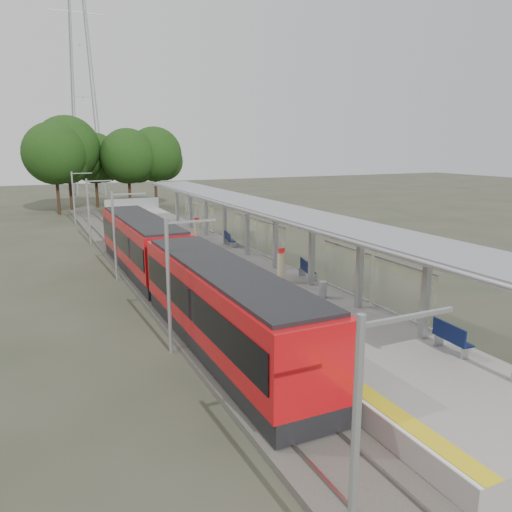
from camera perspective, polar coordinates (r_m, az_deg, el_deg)
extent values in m
plane|color=#474438|center=(17.79, 17.95, -15.11)|extent=(200.00, 200.00, 0.00)
cube|color=#59544C|center=(32.93, -12.81, -1.69)|extent=(3.00, 70.00, 0.24)
cube|color=gray|center=(34.04, -5.44, -0.31)|extent=(6.00, 50.00, 1.00)
cube|color=gold|center=(33.18, -9.60, 0.14)|extent=(0.60, 50.00, 0.02)
cube|color=#9EA0A5|center=(57.66, -13.98, 5.82)|extent=(6.00, 0.10, 1.20)
cube|color=black|center=(19.71, -3.62, -9.59)|extent=(2.50, 13.50, 0.70)
cube|color=red|center=(19.17, -3.69, -5.16)|extent=(2.65, 13.50, 2.50)
cube|color=black|center=(19.15, -3.69, -5.02)|extent=(2.72, 12.96, 1.20)
cube|color=black|center=(18.81, -3.74, -1.39)|extent=(2.40, 12.82, 0.15)
cube|color=#0C7980|center=(19.72, 0.01, -5.07)|extent=(0.04, 1.30, 2.00)
cylinder|color=black|center=(15.97, 2.94, -16.42)|extent=(2.20, 0.70, 0.70)
cube|color=black|center=(32.66, -12.80, -0.85)|extent=(2.50, 13.50, 0.70)
cube|color=red|center=(32.33, -12.94, 1.91)|extent=(2.65, 13.50, 2.50)
cube|color=black|center=(32.32, -12.94, 1.99)|extent=(2.72, 12.96, 1.20)
cube|color=black|center=(32.12, -13.05, 4.18)|extent=(2.40, 12.83, 0.15)
cube|color=#0C7980|center=(32.67, -10.60, 1.85)|extent=(0.04, 1.30, 2.00)
cylinder|color=black|center=(28.28, -10.66, -3.48)|extent=(2.20, 0.70, 0.70)
cube|color=black|center=(25.68, -9.48, -1.27)|extent=(2.30, 0.80, 2.40)
cube|color=#9EA0A5|center=(19.42, 18.83, -4.05)|extent=(0.25, 0.25, 3.50)
cube|color=#9EA0A5|center=(22.34, 11.75, -1.48)|extent=(0.25, 0.25, 3.50)
cube|color=#9EA0A5|center=(25.55, 6.39, 0.48)|extent=(0.25, 0.25, 3.50)
cube|color=#9EA0A5|center=(28.96, 2.25, 2.00)|extent=(0.25, 0.25, 3.50)
cube|color=#9EA0A5|center=(32.51, -1.00, 3.18)|extent=(0.25, 0.25, 3.50)
cube|color=#9EA0A5|center=(36.15, -3.61, 4.12)|extent=(0.25, 0.25, 3.50)
cube|color=#9EA0A5|center=(39.86, -5.74, 4.88)|extent=(0.25, 0.25, 3.50)
cube|color=#9EA0A5|center=(43.62, -7.52, 5.50)|extent=(0.25, 0.25, 3.50)
cube|color=#9EA0A5|center=(47.42, -9.01, 6.03)|extent=(0.25, 0.25, 3.50)
cube|color=gray|center=(30.29, -0.15, 5.98)|extent=(3.20, 38.00, 0.16)
cylinder|color=#9EA0A5|center=(29.68, -2.87, 5.67)|extent=(0.24, 38.00, 0.24)
cube|color=silver|center=(21.43, 16.39, -3.87)|extent=(0.05, 3.70, 2.20)
cube|color=silver|center=(24.43, 10.20, -1.53)|extent=(0.05, 3.70, 2.20)
cube|color=silver|center=(31.13, 1.69, 1.72)|extent=(0.05, 3.70, 2.20)
cube|color=silver|center=(34.68, -1.30, 2.86)|extent=(0.05, 3.70, 2.20)
cube|color=silver|center=(42.03, -5.74, 4.53)|extent=(0.05, 3.70, 2.20)
cube|color=silver|center=(45.79, -7.43, 5.15)|extent=(0.05, 3.70, 2.20)
cylinder|color=#382316|center=(63.11, -21.69, 6.55)|extent=(0.36, 0.36, 4.72)
sphere|color=#1D4212|center=(62.86, -22.04, 10.82)|extent=(7.17, 7.17, 7.17)
cylinder|color=#382316|center=(65.23, -20.43, 6.99)|extent=(0.36, 0.36, 5.08)
sphere|color=#1D4212|center=(64.99, -20.78, 11.44)|extent=(7.73, 7.73, 7.73)
cylinder|color=#382316|center=(68.57, -17.74, 7.07)|extent=(0.36, 0.36, 4.24)
sphere|color=#1D4212|center=(68.33, -17.98, 10.61)|extent=(6.45, 6.45, 6.45)
cylinder|color=#382316|center=(64.73, -14.23, 7.07)|extent=(0.36, 0.36, 4.44)
sphere|color=#1D4212|center=(64.48, -14.44, 11.00)|extent=(6.76, 6.76, 6.76)
cylinder|color=#382316|center=(66.69, -11.36, 7.41)|extent=(0.36, 0.36, 4.56)
sphere|color=#1D4212|center=(66.45, -11.54, 11.33)|extent=(6.94, 6.94, 6.94)
cylinder|color=#9EA0A5|center=(9.58, 11.19, -21.98)|extent=(0.16, 0.16, 5.40)
cube|color=#9EA0A5|center=(9.04, 17.03, -6.69)|extent=(2.00, 0.08, 0.08)
cylinder|color=#9EA0A5|center=(19.64, -9.96, -3.51)|extent=(0.16, 0.16, 5.40)
cube|color=#9EA0A5|center=(19.38, -7.38, 3.93)|extent=(2.00, 0.08, 0.08)
cylinder|color=#9EA0A5|center=(31.11, -15.87, 2.17)|extent=(0.16, 0.16, 5.40)
cube|color=#9EA0A5|center=(30.94, -14.32, 6.89)|extent=(2.00, 0.08, 0.08)
cylinder|color=#9EA0A5|center=(42.87, -18.58, 4.76)|extent=(0.16, 0.16, 5.40)
cube|color=#9EA0A5|center=(42.75, -17.48, 8.19)|extent=(2.00, 0.08, 0.08)
cylinder|color=#9EA0A5|center=(54.73, -20.13, 6.23)|extent=(0.16, 0.16, 5.40)
cube|color=#9EA0A5|center=(54.64, -19.28, 8.92)|extent=(2.00, 0.08, 0.08)
cube|color=#0E1A48|center=(18.89, 21.56, -8.84)|extent=(0.58, 1.59, 0.06)
cube|color=#0E1A48|center=(18.64, 21.19, -8.07)|extent=(0.17, 1.57, 0.57)
cube|color=#9EA0A5|center=(18.59, 22.91, -10.10)|extent=(0.42, 0.09, 0.46)
cube|color=#9EA0A5|center=(19.37, 20.15, -8.94)|extent=(0.42, 0.09, 0.46)
cube|color=#0E1A48|center=(27.14, 5.94, -1.59)|extent=(0.80, 1.58, 0.06)
cube|color=#0E1A48|center=(26.97, 5.59, -1.02)|extent=(0.42, 1.48, 0.55)
cube|color=#9EA0A5|center=(26.70, 6.60, -2.36)|extent=(0.41, 0.16, 0.44)
cube|color=#9EA0A5|center=(27.70, 5.29, -1.78)|extent=(0.41, 0.16, 0.44)
cube|color=#0E1A48|center=(35.55, -2.93, 1.84)|extent=(0.70, 1.51, 0.06)
cube|color=#0E1A48|center=(35.43, -3.22, 2.28)|extent=(0.33, 1.44, 0.53)
cube|color=#9EA0A5|center=(35.07, -2.56, 1.32)|extent=(0.39, 0.13, 0.43)
cube|color=#9EA0A5|center=(36.13, -3.27, 1.65)|extent=(0.39, 0.13, 0.43)
cylinder|color=beige|center=(26.06, 2.91, -1.40)|extent=(0.42, 0.42, 1.56)
cube|color=red|center=(25.85, 2.93, 0.62)|extent=(0.37, 0.12, 0.26)
cylinder|color=beige|center=(38.49, -6.77, 2.99)|extent=(0.37, 0.37, 1.39)
cube|color=red|center=(38.36, -6.80, 4.21)|extent=(0.32, 0.18, 0.23)
cylinder|color=#9EA0A5|center=(23.77, 7.63, -3.84)|extent=(0.50, 0.50, 0.80)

